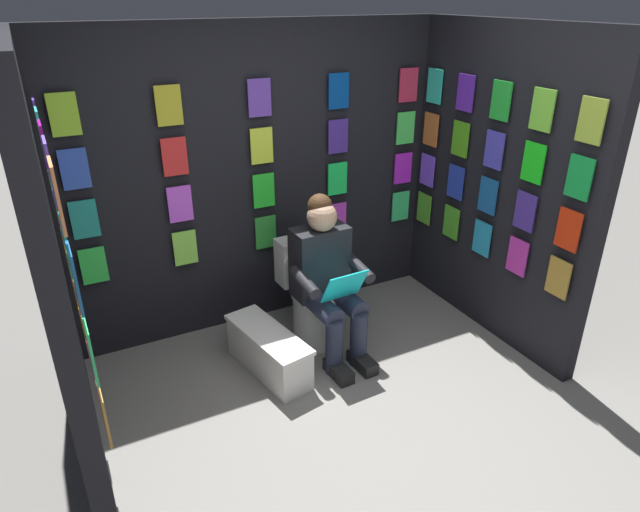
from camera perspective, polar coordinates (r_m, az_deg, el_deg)
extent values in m
plane|color=gray|center=(3.44, 6.79, -19.71)|extent=(30.00, 30.00, 0.00)
cube|color=black|center=(4.27, -6.28, 7.73)|extent=(3.00, 0.10, 2.28)
cube|color=green|center=(4.09, -22.26, -0.93)|extent=(0.17, 0.01, 0.26)
cube|color=#8CEA48|center=(4.16, -13.70, 0.82)|extent=(0.17, 0.01, 0.26)
cube|color=green|center=(4.33, -5.61, 2.45)|extent=(0.17, 0.01, 0.26)
cube|color=#CB3CD4|center=(4.58, 1.75, 3.88)|extent=(0.17, 0.01, 0.26)
cube|color=#37D977|center=(4.90, 8.27, 5.10)|extent=(0.17, 0.01, 0.26)
cube|color=teal|center=(3.96, -23.07, 3.49)|extent=(0.17, 0.01, 0.26)
cube|color=#C94EF2|center=(4.03, -14.20, 5.21)|extent=(0.17, 0.01, 0.26)
cube|color=#25D62F|center=(4.21, -5.81, 6.71)|extent=(0.17, 0.01, 0.26)
cube|color=#1AEA58|center=(4.46, 1.80, 7.95)|extent=(0.17, 0.01, 0.26)
cube|color=#BA24D9|center=(4.79, 8.52, 8.92)|extent=(0.17, 0.01, 0.26)
cube|color=blue|center=(3.85, -23.94, 8.17)|extent=(0.17, 0.01, 0.26)
cube|color=red|center=(3.93, -14.73, 9.86)|extent=(0.17, 0.01, 0.26)
cube|color=#D3ED37|center=(4.11, -6.02, 11.20)|extent=(0.17, 0.01, 0.26)
cube|color=#422892|center=(4.37, 1.87, 12.20)|extent=(0.17, 0.01, 0.26)
cube|color=#49E75E|center=(4.71, 8.80, 12.89)|extent=(0.17, 0.01, 0.26)
cube|color=#93CF27|center=(3.78, -24.86, 13.08)|extent=(0.17, 0.01, 0.26)
cube|color=gold|center=(3.86, -15.30, 14.71)|extent=(0.17, 0.01, 0.26)
cube|color=#603AAF|center=(4.04, -6.25, 15.88)|extent=(0.17, 0.01, 0.26)
cube|color=#073F99|center=(4.31, 1.93, 16.61)|extent=(0.17, 0.01, 0.26)
cube|color=#D32B4D|center=(4.64, 9.09, 16.98)|extent=(0.17, 0.01, 0.26)
cube|color=black|center=(4.30, 17.81, 6.79)|extent=(0.10, 1.79, 2.28)
cube|color=#54A32A|center=(4.88, 10.65, 4.84)|extent=(0.01, 0.17, 0.26)
cube|color=green|center=(4.62, 13.34, 3.39)|extent=(0.01, 0.17, 0.26)
cube|color=#2599C9|center=(4.38, 16.32, 1.76)|extent=(0.01, 0.17, 0.26)
cube|color=#C331A9|center=(4.15, 19.64, -0.06)|extent=(0.01, 0.17, 0.26)
cube|color=#AC822F|center=(3.95, 23.32, -2.07)|extent=(0.01, 0.17, 0.26)
cube|color=#6F4AE7|center=(4.77, 10.99, 8.66)|extent=(0.01, 0.17, 0.26)
cube|color=#253BB3|center=(4.51, 13.77, 7.39)|extent=(0.01, 0.17, 0.26)
cube|color=#185599|center=(4.26, 16.88, 5.95)|extent=(0.01, 0.17, 0.26)
cube|color=#422C8E|center=(4.02, 20.34, 4.32)|extent=(0.01, 0.17, 0.26)
cube|color=red|center=(3.81, 24.19, 2.47)|extent=(0.01, 0.17, 0.26)
cube|color=#C9612E|center=(4.69, 11.34, 12.64)|extent=(0.01, 0.17, 0.26)
cube|color=#4CA51B|center=(4.42, 14.24, 11.58)|extent=(0.01, 0.17, 0.26)
cube|color=#453FBF|center=(4.16, 17.48, 10.36)|extent=(0.01, 0.17, 0.26)
cube|color=#19D51C|center=(3.92, 21.10, 8.94)|extent=(0.01, 0.17, 0.26)
cube|color=#15973D|center=(3.70, 25.13, 7.31)|extent=(0.01, 0.17, 0.26)
cube|color=#29D6B8|center=(4.62, 11.71, 16.75)|extent=(0.01, 0.17, 0.26)
cube|color=#5B25B7|center=(4.35, 14.73, 15.92)|extent=(0.01, 0.17, 0.26)
cube|color=green|center=(4.09, 18.12, 14.94)|extent=(0.01, 0.17, 0.26)
cube|color=#6FC937|center=(3.85, 21.91, 13.78)|extent=(0.01, 0.17, 0.26)
cube|color=#97B639|center=(3.63, 26.14, 12.39)|extent=(0.01, 0.17, 0.26)
cube|color=black|center=(3.14, -25.75, -1.59)|extent=(0.10, 1.79, 2.28)
cube|color=gold|center=(2.72, -21.30, -14.98)|extent=(0.01, 0.17, 0.26)
cube|color=purple|center=(3.01, -22.25, -10.81)|extent=(0.01, 0.17, 0.26)
cube|color=orange|center=(3.32, -23.01, -7.38)|extent=(0.01, 0.17, 0.26)
cube|color=#C55C33|center=(3.63, -23.63, -4.55)|extent=(0.01, 0.17, 0.26)
cube|color=#3546A3|center=(3.96, -24.15, -2.16)|extent=(0.01, 0.17, 0.26)
cube|color=#34DF72|center=(2.52, -22.52, -9.04)|extent=(0.01, 0.17, 0.26)
cube|color=#A34217|center=(2.84, -23.38, -5.22)|extent=(0.01, 0.17, 0.26)
cube|color=olive|center=(3.16, -24.05, -2.17)|extent=(0.01, 0.17, 0.26)
cube|color=#8CDB37|center=(3.49, -24.60, 0.31)|extent=(0.01, 0.17, 0.26)
cube|color=red|center=(3.82, -25.05, 2.36)|extent=(0.01, 0.17, 0.26)
cube|color=#1862A0|center=(2.36, -23.89, -2.18)|extent=(0.01, 0.17, 0.26)
cube|color=#16B1A8|center=(2.69, -24.62, 1.04)|extent=(0.01, 0.17, 0.26)
cube|color=#442991|center=(3.03, -25.19, 3.55)|extent=(0.01, 0.17, 0.26)
cube|color=#27E120|center=(3.37, -25.64, 5.55)|extent=(0.01, 0.17, 0.26)
cube|color=#521ED2|center=(3.72, -26.02, 7.18)|extent=(0.01, 0.17, 0.26)
cube|color=#EE8950|center=(2.24, -25.43, 5.58)|extent=(0.01, 0.17, 0.26)
cube|color=#6A4BDB|center=(2.58, -25.99, 7.92)|extent=(0.01, 0.17, 0.26)
cube|color=#8F0E8A|center=(2.93, -26.43, 9.71)|extent=(0.01, 0.17, 0.26)
cube|color=#2ABBA5|center=(3.28, -26.78, 11.11)|extent=(0.01, 0.17, 0.26)
cube|color=#5E3EBE|center=(3.64, -27.06, 12.25)|extent=(0.01, 0.17, 0.26)
cylinder|color=white|center=(4.23, -0.20, -6.29)|extent=(0.38, 0.38, 0.40)
cylinder|color=white|center=(4.13, -0.21, -3.79)|extent=(0.41, 0.41, 0.02)
cube|color=white|center=(4.25, -1.93, -0.31)|extent=(0.39, 0.19, 0.36)
cylinder|color=white|center=(4.18, -1.35, -0.78)|extent=(0.39, 0.08, 0.39)
cube|color=black|center=(3.98, -0.02, -0.56)|extent=(0.41, 0.24, 0.52)
sphere|color=tan|center=(3.81, 0.21, 4.06)|extent=(0.21, 0.21, 0.21)
sphere|color=#472D19|center=(3.81, -0.02, 5.16)|extent=(0.17, 0.17, 0.17)
cylinder|color=#23283D|center=(3.99, 2.66, -4.51)|extent=(0.17, 0.41, 0.15)
cylinder|color=#23283D|center=(3.90, 0.15, -5.25)|extent=(0.17, 0.41, 0.15)
cylinder|color=#23283D|center=(3.98, 3.98, -8.47)|extent=(0.12, 0.12, 0.42)
cylinder|color=#23283D|center=(3.89, 1.48, -9.30)|extent=(0.12, 0.12, 0.42)
cube|color=black|center=(4.03, 4.38, -10.85)|extent=(0.12, 0.26, 0.09)
cube|color=black|center=(3.95, 1.91, -11.72)|extent=(0.12, 0.26, 0.09)
cylinder|color=black|center=(3.95, 4.05, -1.20)|extent=(0.10, 0.31, 0.13)
cylinder|color=black|center=(3.75, -1.59, -2.70)|extent=(0.10, 0.31, 0.13)
cube|color=#15DEE1|center=(3.74, 2.56, -3.13)|extent=(0.30, 0.14, 0.23)
cube|color=white|center=(3.95, -5.29, -9.95)|extent=(0.37, 0.76, 0.29)
cube|color=white|center=(3.86, -5.39, -8.01)|extent=(0.39, 0.79, 0.03)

